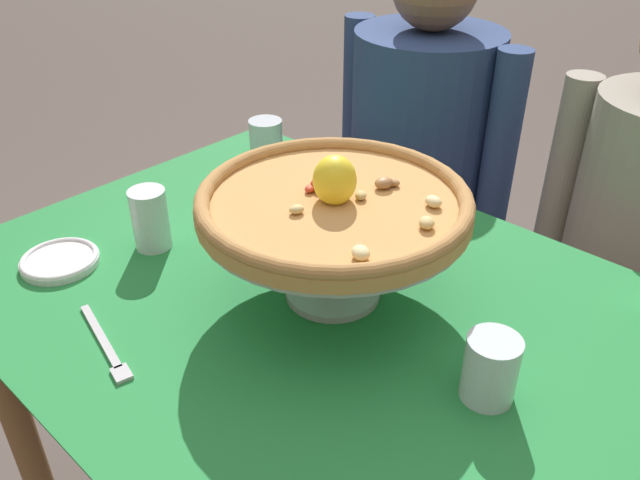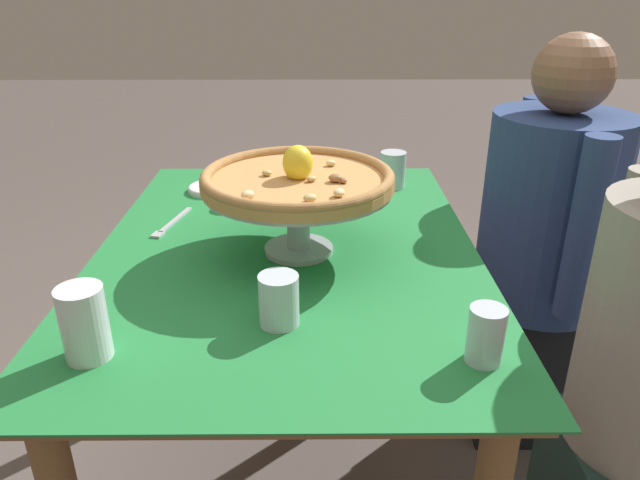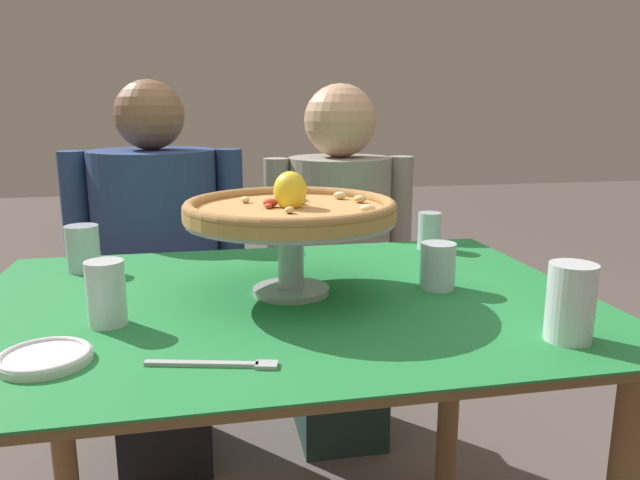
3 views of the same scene
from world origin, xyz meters
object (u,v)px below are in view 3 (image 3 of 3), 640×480
at_px(water_glass_back_left, 83,251).
at_px(water_glass_side_right, 437,268).
at_px(pizza_stand, 291,237).
at_px(pizza, 291,208).
at_px(water_glass_back_right, 429,233).
at_px(water_glass_front_right, 570,306).
at_px(side_plate, 45,357).
at_px(diner_right, 339,275).
at_px(dinner_fork, 219,364).
at_px(diner_left, 159,282).
at_px(water_glass_side_left, 106,297).

height_order(water_glass_back_left, water_glass_side_right, water_glass_back_left).
xyz_separation_m(pizza_stand, pizza, (0.00, 0.00, 0.06)).
xyz_separation_m(pizza_stand, water_glass_back_left, (-0.44, 0.26, -0.07)).
distance_m(water_glass_back_right, water_glass_front_right, 0.65).
bearing_deg(side_plate, water_glass_back_right, 34.79).
height_order(pizza, water_glass_back_left, pizza).
xyz_separation_m(pizza, diner_right, (0.27, 0.72, -0.35)).
bearing_deg(side_plate, water_glass_side_right, 18.64).
relative_size(pizza_stand, dinner_fork, 2.12).
bearing_deg(diner_left, water_glass_back_left, -107.49).
height_order(dinner_fork, diner_right, diner_right).
distance_m(water_glass_side_right, diner_left, 0.96).
relative_size(diner_left, diner_right, 1.01).
bearing_deg(side_plate, water_glass_front_right, -5.11).
height_order(side_plate, diner_right, diner_right).
height_order(water_glass_side_left, water_glass_side_right, water_glass_side_left).
bearing_deg(diner_right, pizza, -110.61).
bearing_deg(water_glass_front_right, diner_left, 124.70).
bearing_deg(pizza_stand, side_plate, -147.23).
bearing_deg(water_glass_back_right, diner_left, 152.51).
bearing_deg(pizza, dinner_fork, -115.69).
relative_size(pizza, water_glass_front_right, 3.29).
distance_m(water_glass_back_right, diner_left, 0.84).
bearing_deg(diner_right, water_glass_side_right, -87.50).
xyz_separation_m(water_glass_front_right, dinner_fork, (-0.56, 0.01, -0.05)).
distance_m(water_glass_side_right, dinner_fork, 0.55).
bearing_deg(pizza_stand, water_glass_back_right, 36.67).
xyz_separation_m(water_glass_back_right, water_glass_front_right, (-0.02, -0.64, 0.01)).
relative_size(water_glass_back_left, water_glass_back_right, 1.08).
relative_size(water_glass_back_left, diner_right, 0.09).
bearing_deg(water_glass_front_right, pizza, 140.08).
distance_m(diner_left, diner_right, 0.58).
bearing_deg(diner_left, diner_right, 2.89).
height_order(pizza, water_glass_side_right, pizza).
bearing_deg(diner_right, dinner_fork, -112.24).
height_order(pizza, diner_left, diner_left).
bearing_deg(dinner_fork, water_glass_side_right, 33.38).
bearing_deg(water_glass_back_right, dinner_fork, -132.06).
relative_size(pizza_stand, water_glass_front_right, 3.23).
xyz_separation_m(water_glass_side_left, water_glass_side_right, (0.64, 0.09, -0.01)).
bearing_deg(diner_left, pizza, -65.89).
height_order(water_glass_side_left, water_glass_front_right, water_glass_front_right).
height_order(pizza_stand, water_glass_back_right, pizza_stand).
relative_size(pizza_stand, water_glass_back_left, 3.89).
bearing_deg(pizza_stand, dinner_fork, -115.65).
distance_m(water_glass_back_left, water_glass_back_right, 0.86).
xyz_separation_m(water_glass_side_left, diner_left, (0.03, 0.80, -0.21)).
height_order(water_glass_back_left, water_glass_back_right, water_glass_back_left).
distance_m(pizza, water_glass_back_right, 0.54).
bearing_deg(water_glass_front_right, side_plate, 174.89).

